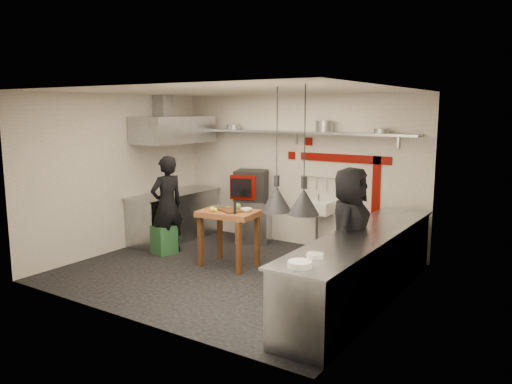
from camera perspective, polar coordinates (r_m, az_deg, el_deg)
The scene contains 47 objects.
floor at distance 7.92m, azimuth -2.84°, elevation -9.20°, with size 5.00×5.00×0.00m, color black.
ceiling at distance 7.51m, azimuth -3.02°, elevation 11.49°, with size 5.00×5.00×0.00m, color beige.
wall_back at distance 9.36m, azimuth 4.68°, elevation 2.46°, with size 5.00×0.04×2.80m, color silver.
wall_front at distance 6.05m, azimuth -14.73°, elevation -1.63°, with size 5.00×0.04×2.80m, color silver.
wall_left at distance 9.28m, azimuth -15.51°, elevation 2.09°, with size 0.04×4.20×2.80m, color silver.
wall_right at distance 6.46m, azimuth 15.29°, elevation -0.97°, with size 0.04×4.20×2.80m, color silver.
red_band_horiz at distance 8.90m, azimuth 10.03°, elevation 3.81°, with size 1.70×0.02×0.14m, color #640701.
red_band_vert at distance 8.74m, azimuth 13.56°, elevation 0.42°, with size 0.14×0.02×1.10m, color #640701.
red_tile_a at distance 9.17m, azimuth 6.04°, elevation 5.76°, with size 0.14×0.02×0.14m, color #640701.
red_tile_b at distance 9.36m, azimuth 4.11°, elevation 4.20°, with size 0.14×0.02×0.14m, color #640701.
back_shelf at distance 9.14m, azimuth 4.20°, elevation 6.84°, with size 4.60×0.34×0.04m, color gray.
shelf_bracket_left at distance 10.32m, azimuth -4.72°, elevation 6.57°, with size 0.04×0.06×0.24m, color gray.
shelf_bracket_mid at distance 9.27m, azimuth 4.64°, elevation 6.25°, with size 0.04×0.06×0.24m, color gray.
shelf_bracket_right at distance 8.53m, azimuth 15.97°, elevation 5.65°, with size 0.04×0.06×0.24m, color gray.
pan_far_left at distance 9.84m, azimuth -2.55°, elevation 7.41°, with size 0.27×0.27×0.09m, color gray.
pan_mid_left at distance 9.86m, azimuth -2.70°, elevation 7.36°, with size 0.25×0.25×0.07m, color gray.
stock_pot at distance 8.84m, azimuth 7.82°, elevation 7.47°, with size 0.31×0.31×0.20m, color gray.
pan_right at distance 8.46m, azimuth 14.15°, elevation 6.78°, with size 0.24×0.24×0.08m, color gray.
oven_stand at distance 9.63m, azimuth -0.23°, elevation -3.34°, with size 0.61×0.56×0.80m, color gray.
combi_oven at distance 9.56m, azimuth -0.53°, elevation 0.77°, with size 0.59×0.55×0.58m, color black.
oven_door at distance 9.30m, azimuth -1.52°, elevation 0.52°, with size 0.49×0.03×0.46m, color #640701.
oven_glass at distance 9.27m, azimuth -1.74°, elevation 0.49°, with size 0.39×0.02×0.34m, color black.
hand_sink at distance 9.05m, azimuth 7.14°, elevation -1.79°, with size 0.46×0.34×0.22m, color white.
sink_tap at distance 9.01m, azimuth 7.17°, elevation -0.67°, with size 0.03×0.03×0.14m, color gray.
sink_drain at distance 9.11m, azimuth 6.97°, elevation -4.55°, with size 0.06×0.06×0.66m, color gray.
utensil_rail at distance 9.08m, azimuth 7.60°, elevation 1.69°, with size 0.02×0.02×0.90m, color gray.
counter_right at distance 6.80m, azimuth 12.11°, elevation -8.58°, with size 0.70×3.80×0.90m, color gray.
counter_right_top at distance 6.67m, azimuth 12.25°, elevation -4.78°, with size 0.76×3.90×0.03m, color gray.
plate_stack at distance 5.17m, azimuth 5.04°, elevation -8.23°, with size 0.25×0.25×0.07m, color white.
small_bowl_right at distance 5.51m, azimuth 6.77°, elevation -7.23°, with size 0.19×0.19×0.05m, color white.
counter_left at distance 9.91m, azimuth -9.37°, elevation -2.81°, with size 0.70×1.90×0.90m, color gray.
counter_left_top at distance 9.82m, azimuth -9.44°, elevation -0.16°, with size 0.76×2.00×0.03m, color gray.
extractor_hood at distance 9.66m, azimuth -9.42°, elevation 7.05°, with size 0.78×1.60×0.50m, color gray.
hood_duct at distance 9.83m, azimuth -10.57°, elevation 9.39°, with size 0.28×0.28×0.50m, color gray.
green_bin at distance 9.03m, azimuth -10.46°, elevation -5.36°, with size 0.36×0.36×0.50m, color #23552D.
prep_table at distance 8.13m, azimuth -3.12°, elevation -5.32°, with size 0.92×0.64×0.92m, color brown, non-canonical shape.
cutting_board at distance 7.98m, azimuth -2.96°, elevation -2.13°, with size 0.37×0.26×0.03m, color #522E15.
pepper_mill at distance 7.74m, azimuth -2.43°, elevation -1.83°, with size 0.04×0.04×0.20m, color black.
lemon_a at distance 7.96m, azimuth -5.02°, elevation -1.97°, with size 0.08×0.08×0.08m, color yellow.
lemon_b at distance 7.93m, azimuth -4.71°, elevation -2.03°, with size 0.07×0.07×0.07m, color yellow.
veg_ball at distance 8.10m, azimuth -2.09°, elevation -1.68°, with size 0.11×0.11×0.11m, color #499336.
steel_tray at distance 8.27m, azimuth -4.22°, elevation -1.71°, with size 0.18×0.12×0.03m, color gray.
bowl at distance 7.94m, azimuth -1.12°, elevation -2.06°, with size 0.18×0.18×0.06m, color white.
heat_lamp_near at distance 6.16m, azimuth 2.40°, elevation 4.79°, with size 0.38×0.38×1.54m, color black, non-canonical shape.
heat_lamp_far at distance 5.47m, azimuth 5.57°, elevation 4.76°, with size 0.35×0.35×1.43m, color black, non-canonical shape.
chef_left at distance 8.92m, azimuth -10.14°, elevation -1.47°, with size 0.63×0.41×1.73m, color black.
chef_right at distance 7.00m, azimuth 10.65°, elevation -4.36°, with size 0.86×0.56×1.76m, color black.
Camera 1 is at (4.43, -6.06, 2.53)m, focal length 35.00 mm.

